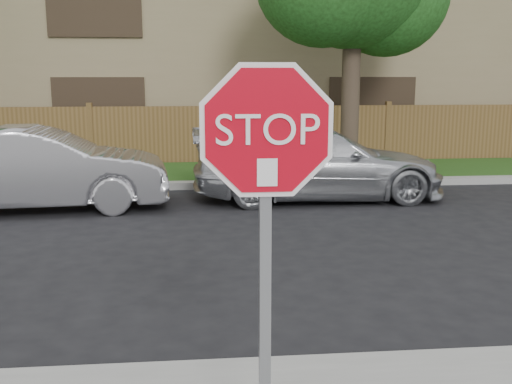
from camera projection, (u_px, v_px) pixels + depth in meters
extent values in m
plane|color=black|center=(341.00, 364.00, 5.13)|extent=(90.00, 90.00, 0.00)
cube|color=gray|center=(254.00, 184.00, 13.08)|extent=(70.00, 0.30, 0.15)
cube|color=#1E4714|center=(247.00, 173.00, 14.69)|extent=(70.00, 3.00, 0.12)
cube|color=brown|center=(242.00, 136.00, 16.11)|extent=(70.00, 0.12, 1.60)
cube|color=#8C7B56|center=(231.00, 58.00, 21.15)|extent=(34.00, 8.00, 6.00)
cylinder|color=#382B21|center=(350.00, 94.00, 14.46)|extent=(0.44, 0.44, 3.92)
cube|color=gray|center=(265.00, 287.00, 3.41)|extent=(0.06, 0.06, 2.30)
cylinder|color=white|center=(267.00, 131.00, 3.17)|extent=(1.01, 0.02, 1.01)
cylinder|color=#B70716|center=(267.00, 131.00, 3.16)|extent=(0.93, 0.02, 0.93)
cube|color=white|center=(267.00, 172.00, 3.19)|extent=(0.11, 0.00, 0.15)
imported|color=#AEADB2|center=(39.00, 169.00, 10.80)|extent=(4.71, 1.99, 1.51)
imported|color=#B9BCC1|center=(318.00, 163.00, 11.81)|extent=(4.95, 2.05, 1.43)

